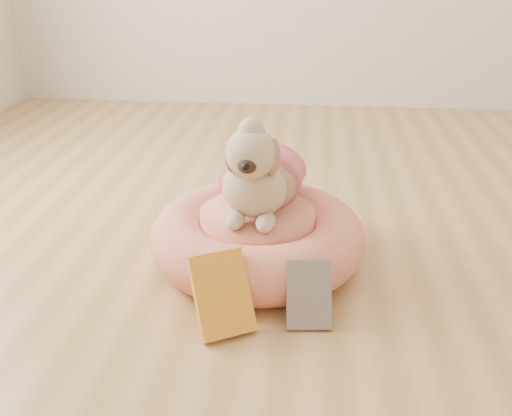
# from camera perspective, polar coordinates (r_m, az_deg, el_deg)

# --- Properties ---
(floor) EXTENTS (4.50, 4.50, 0.00)m
(floor) POSITION_cam_1_polar(r_m,az_deg,el_deg) (1.88, 3.45, -6.51)
(floor) COLOR #AA8047
(floor) RESTS_ON ground
(pet_bed) EXTENTS (0.72, 0.72, 0.18)m
(pet_bed) POSITION_cam_1_polar(r_m,az_deg,el_deg) (1.91, 0.15, -2.89)
(pet_bed) COLOR #EC7D5C
(pet_bed) RESTS_ON floor
(dog) EXTENTS (0.37, 0.50, 0.35)m
(dog) POSITION_cam_1_polar(r_m,az_deg,el_deg) (1.83, 0.38, 5.00)
(dog) COLOR brown
(dog) RESTS_ON pet_bed
(book_yellow) EXTENTS (0.20, 0.20, 0.21)m
(book_yellow) POSITION_cam_1_polar(r_m,az_deg,el_deg) (1.58, -3.41, -8.61)
(book_yellow) COLOR yellow
(book_yellow) RESTS_ON floor
(book_white) EXTENTS (0.14, 0.12, 0.18)m
(book_white) POSITION_cam_1_polar(r_m,az_deg,el_deg) (1.61, 5.29, -8.62)
(book_white) COLOR silver
(book_white) RESTS_ON floor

